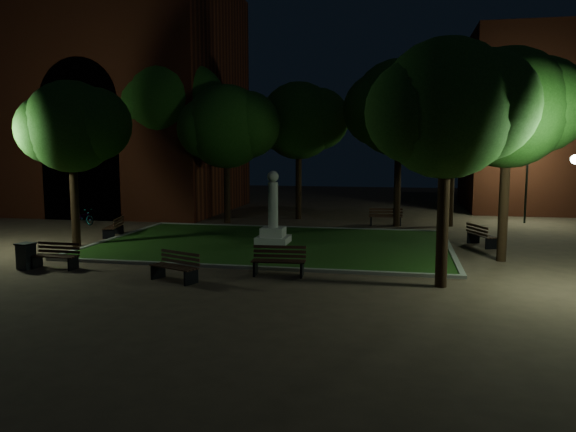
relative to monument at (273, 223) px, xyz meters
name	(u,v)px	position (x,y,z in m)	size (l,w,h in m)	color
ground	(262,253)	(0.00, -2.00, -0.96)	(80.00, 80.00, 0.00)	#4F3B2B
lawn	(273,244)	(0.00, 0.00, -0.92)	(15.00, 10.00, 0.08)	#1D4010
lawn_kerb	(273,243)	(0.00, 0.00, -0.90)	(15.40, 10.40, 0.12)	slate
monument	(273,223)	(0.00, 0.00, 0.00)	(1.40, 1.40, 3.20)	#A29E94
building_main	(87,102)	(-15.86, 11.79, 6.42)	(20.00, 12.00, 15.00)	#551F10
tree_west	(73,127)	(-8.25, -2.10, 4.21)	(4.82, 3.93, 7.14)	black
tree_north_wl	(228,127)	(-4.10, 6.57, 4.50)	(5.76, 4.70, 7.81)	black
tree_north_er	(401,108)	(5.44, 6.97, 5.43)	(6.34, 5.18, 8.98)	black
tree_ne	(455,123)	(8.27, 7.62, 4.66)	(5.28, 4.31, 7.78)	black
tree_east	(511,108)	(9.41, -1.83, 4.78)	(5.45, 4.45, 7.96)	black
tree_se	(450,109)	(6.88, -6.37, 4.47)	(5.15, 4.21, 7.54)	black
tree_nw	(171,101)	(-7.97, 7.80, 6.09)	(6.25, 5.11, 9.61)	black
tree_far_north	(300,121)	(-0.42, 9.15, 4.91)	(5.61, 4.58, 8.16)	black
lamppost_nw	(121,165)	(-10.85, 6.87, 2.33)	(1.18, 0.28, 4.73)	black
lamppost_ne	(527,171)	(12.49, 9.86, 2.02)	(1.18, 0.28, 4.23)	black
bench_near_left	(176,267)	(-1.56, -7.27, -0.51)	(1.81, 1.22, 0.94)	black
bench_near_right	(279,262)	(1.54, -5.84, -0.49)	(1.84, 0.76, 0.99)	black
bench_west_near	(56,257)	(-6.50, -6.33, -0.53)	(1.67, 0.62, 0.91)	black
bench_left_side	(115,227)	(-8.08, 0.78, -0.52)	(0.93, 1.77, 0.93)	black
bench_right_side	(481,236)	(9.00, 1.42, -0.51)	(1.23, 1.83, 0.95)	black
bench_far_side	(385,217)	(4.72, 7.22, -0.49)	(1.86, 0.81, 0.99)	black
trash_bin	(26,256)	(-7.50, -6.60, -0.49)	(0.63, 0.63, 0.93)	black
bicycle	(83,217)	(-11.95, 4.33, -0.51)	(0.59, 1.69, 0.89)	black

